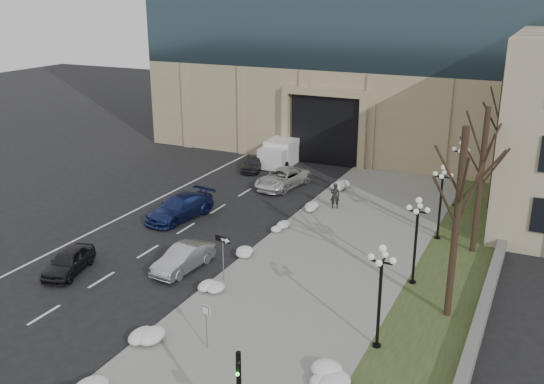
{
  "coord_description": "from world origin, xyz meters",
  "views": [
    {
      "loc": [
        13.87,
        -15.94,
        14.39
      ],
      "look_at": [
        -0.19,
        13.51,
        3.5
      ],
      "focal_mm": 40.0,
      "sensor_mm": 36.0,
      "label": 1
    }
  ],
  "objects": [
    {
      "name": "snow_clump_g",
      "position": [
        -0.38,
        25.54,
        0.3
      ],
      "size": [
        1.1,
        1.6,
        0.36
      ],
      "primitive_type": "ellipsoid",
      "color": "white",
      "rests_on": "sidewalk"
    },
    {
      "name": "stone_wall",
      "position": [
        12.0,
        16.0,
        0.35
      ],
      "size": [
        0.5,
        30.0,
        0.7
      ],
      "primitive_type": "cube",
      "color": "slate",
      "rests_on": "ground"
    },
    {
      "name": "snow_clump_d",
      "position": [
        -0.86,
        11.33,
        0.3
      ],
      "size": [
        1.1,
        1.6,
        0.36
      ],
      "primitive_type": "ellipsoid",
      "color": "white",
      "rests_on": "sidewalk"
    },
    {
      "name": "car_e",
      "position": [
        -8.55,
        27.48,
        0.62
      ],
      "size": [
        2.08,
        3.84,
        1.24
      ],
      "primitive_type": "imported",
      "rotation": [
        0.0,
        0.0,
        0.18
      ],
      "color": "#2C2B30",
      "rests_on": "ground"
    },
    {
      "name": "snow_clump_h",
      "position": [
        7.4,
        2.64,
        0.3
      ],
      "size": [
        1.1,
        1.6,
        0.36
      ],
      "primitive_type": "ellipsoid",
      "color": "white",
      "rests_on": "sidewalk"
    },
    {
      "name": "snow_clump_f",
      "position": [
        -0.73,
        20.48,
        0.3
      ],
      "size": [
        1.1,
        1.6,
        0.36
      ],
      "primitive_type": "ellipsoid",
      "color": "white",
      "rests_on": "sidewalk"
    },
    {
      "name": "snow_clump_c",
      "position": [
        -0.58,
        7.5,
        0.3
      ],
      "size": [
        1.1,
        1.6,
        0.36
      ],
      "primitive_type": "ellipsoid",
      "color": "white",
      "rests_on": "sidewalk"
    },
    {
      "name": "car_a",
      "position": [
        -8.62,
        5.96,
        0.65
      ],
      "size": [
        2.48,
        4.09,
        1.3
      ],
      "primitive_type": "imported",
      "rotation": [
        0.0,
        0.0,
        0.26
      ],
      "color": "black",
      "rests_on": "ground"
    },
    {
      "name": "lamppost_a",
      "position": [
        8.3,
        6.0,
        3.07
      ],
      "size": [
        1.18,
        1.18,
        4.76
      ],
      "color": "black",
      "rests_on": "ground"
    },
    {
      "name": "car_b",
      "position": [
        -3.28,
        8.88,
        0.67
      ],
      "size": [
        1.77,
        4.18,
        1.34
      ],
      "primitive_type": "imported",
      "rotation": [
        0.0,
        0.0,
        -0.09
      ],
      "color": "#9A9CA2",
      "rests_on": "ground"
    },
    {
      "name": "snow_clump_b",
      "position": [
        -0.58,
        1.92,
        0.3
      ],
      "size": [
        1.1,
        1.6,
        0.36
      ],
      "primitive_type": "ellipsoid",
      "color": "white",
      "rests_on": "sidewalk"
    },
    {
      "name": "pedestrian",
      "position": [
        0.85,
        21.36,
        1.01
      ],
      "size": [
        0.76,
        0.65,
        1.78
      ],
      "primitive_type": "imported",
      "rotation": [
        0.0,
        0.0,
        3.54
      ],
      "color": "black",
      "rests_on": "sidewalk"
    },
    {
      "name": "lamppost_c",
      "position": [
        8.3,
        19.0,
        3.07
      ],
      "size": [
        1.18,
        1.18,
        4.76
      ],
      "color": "black",
      "rests_on": "ground"
    },
    {
      "name": "car_c",
      "position": [
        -7.83,
        15.36,
        0.77
      ],
      "size": [
        3.0,
        5.57,
        1.53
      ],
      "primitive_type": "imported",
      "rotation": [
        0.0,
        0.0,
        -0.17
      ],
      "color": "navy",
      "rests_on": "ground"
    },
    {
      "name": "car_d",
      "position": [
        -4.48,
        24.35,
        0.72
      ],
      "size": [
        3.2,
        5.51,
        1.44
      ],
      "primitive_type": "imported",
      "rotation": [
        0.0,
        0.0,
        -0.16
      ],
      "color": "silver",
      "rests_on": "ground"
    },
    {
      "name": "keep_sign",
      "position": [
        1.89,
        2.82,
        1.54
      ],
      "size": [
        0.45,
        0.12,
        2.1
      ],
      "rotation": [
        0.0,
        0.0,
        -0.18
      ],
      "color": "slate",
      "rests_on": "ground"
    },
    {
      "name": "curb",
      "position": [
        -1.0,
        14.0,
        0.07
      ],
      "size": [
        0.3,
        40.0,
        0.14
      ],
      "primitive_type": "cube",
      "color": "gray",
      "rests_on": "ground"
    },
    {
      "name": "one_way_sign",
      "position": [
        -0.43,
        8.48,
        2.13
      ],
      "size": [
        0.96,
        0.32,
        2.57
      ],
      "rotation": [
        0.0,
        0.0,
        -0.15
      ],
      "color": "slate",
      "rests_on": "ground"
    },
    {
      "name": "tree_near",
      "position": [
        10.5,
        10.0,
        5.83
      ],
      "size": [
        3.2,
        3.2,
        9.0
      ],
      "color": "black",
      "rests_on": "ground"
    },
    {
      "name": "ground",
      "position": [
        0.0,
        0.0,
        0.0
      ],
      "size": [
        160.0,
        160.0,
        0.0
      ],
      "primitive_type": "plane",
      "color": "black",
      "rests_on": "ground"
    },
    {
      "name": "tree_far",
      "position": [
        10.5,
        26.0,
        6.15
      ],
      "size": [
        3.2,
        3.2,
        9.5
      ],
      "color": "black",
      "rests_on": "ground"
    },
    {
      "name": "lamppost_d",
      "position": [
        8.3,
        25.5,
        3.07
      ],
      "size": [
        1.18,
        1.18,
        4.76
      ],
      "color": "black",
      "rests_on": "ground"
    },
    {
      "name": "box_truck",
      "position": [
        -7.36,
        31.03,
        1.03
      ],
      "size": [
        2.64,
        6.77,
        2.12
      ],
      "rotation": [
        0.0,
        0.0,
        0.05
      ],
      "color": "silver",
      "rests_on": "ground"
    },
    {
      "name": "grass_strip",
      "position": [
        10.0,
        14.0,
        0.05
      ],
      "size": [
        4.0,
        40.0,
        0.1
      ],
      "primitive_type": "cube",
      "color": "#324221",
      "rests_on": "ground"
    },
    {
      "name": "sidewalk",
      "position": [
        3.5,
        14.0,
        0.06
      ],
      "size": [
        9.0,
        40.0,
        0.12
      ],
      "primitive_type": "cube",
      "color": "gray",
      "rests_on": "ground"
    },
    {
      "name": "snow_clump_e",
      "position": [
        -0.55,
        16.17,
        0.3
      ],
      "size": [
        1.1,
        1.6,
        0.36
      ],
      "primitive_type": "ellipsoid",
      "color": "white",
      "rests_on": "sidewalk"
    },
    {
      "name": "tree_mid",
      "position": [
        10.5,
        18.0,
        5.5
      ],
      "size": [
        3.2,
        3.2,
        8.5
      ],
      "color": "black",
      "rests_on": "ground"
    },
    {
      "name": "lamppost_b",
      "position": [
        8.3,
        12.5,
        3.07
      ],
      "size": [
        1.18,
        1.18,
        4.76
      ],
      "color": "black",
      "rests_on": "ground"
    }
  ]
}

